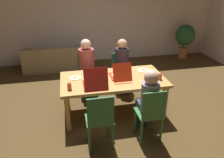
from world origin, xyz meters
The scene contains 20 objects.
ground_plane centered at (0.00, 0.00, 0.00)m, with size 20.00×20.00×0.00m, color #4D381B.
back_wall centered at (0.00, 3.18, 1.47)m, with size 8.00×0.12×2.93m, color silver.
dining_table centered at (0.00, 0.00, 0.66)m, with size 1.96×1.04×0.74m.
chair_0 centered at (-0.41, 0.97, 0.49)m, with size 0.39×0.43×0.93m.
person_0 centered at (-0.41, 0.84, 0.76)m, with size 0.35×0.54×1.29m.
chair_1 centered at (0.40, -0.96, 0.52)m, with size 0.39×0.40×0.95m.
person_1 centered at (0.40, -0.81, 0.72)m, with size 0.28×0.49×1.22m.
chair_2 centered at (0.40, 0.99, 0.50)m, with size 0.43×0.40×0.87m.
person_2 centered at (0.40, 0.86, 0.74)m, with size 0.31×0.48×1.24m.
chair_3 centered at (-0.41, -0.97, 0.52)m, with size 0.41×0.38×0.95m.
pizza_box_0 centered at (-0.38, -0.27, 0.79)m, with size 0.40×0.49×0.41m.
pizza_box_1 centered at (0.13, 0.01, 0.79)m, with size 0.35×0.48×0.35m.
plate_0 centered at (0.69, 0.24, 0.75)m, with size 0.25×0.25×0.03m.
plate_1 centered at (-0.69, 0.15, 0.75)m, with size 0.22×0.22×0.03m.
plate_2 centered at (-0.27, 0.29, 0.75)m, with size 0.21×0.21×0.03m.
drinking_glass_0 centered at (-0.82, -0.29, 0.80)m, with size 0.07×0.07×0.12m, color #B64628.
drinking_glass_1 centered at (0.84, -0.23, 0.80)m, with size 0.06×0.06×0.12m, color #BA462D.
drinking_glass_2 centered at (0.21, 0.41, 0.80)m, with size 0.07×0.07×0.13m, color silver.
couch centered at (-1.16, 2.58, 0.26)m, with size 1.82×0.79×0.71m.
potted_plant centered at (2.98, 2.73, 0.71)m, with size 0.61×0.61×1.11m.
Camera 1 is at (-0.79, -3.67, 2.46)m, focal length 35.08 mm.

